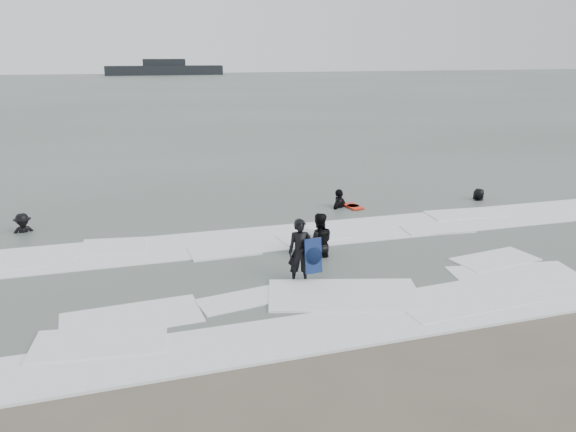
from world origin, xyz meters
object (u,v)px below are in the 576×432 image
object	(u,v)px
surfer_right_near	(339,208)
surfer_right_far	(478,201)
surfer_centre	(300,283)
surfer_breaker	(24,234)
vessel_horizon	(164,69)
surfer_wading	(318,257)

from	to	relation	value
surfer_right_near	surfer_right_far	bearing A→B (deg)	131.50
surfer_centre	surfer_breaker	distance (m)	10.42
surfer_centre	surfer_right_far	size ratio (longest dim) A/B	1.08
surfer_breaker	surfer_right_far	xyz separation A→B (m)	(17.82, -0.62, 0.00)
surfer_right_near	vessel_horizon	distance (m)	138.96
surfer_centre	surfer_wading	bearing A→B (deg)	70.15
surfer_right_near	surfer_wading	bearing A→B (deg)	19.55
surfer_centre	surfer_breaker	bearing A→B (deg)	152.73
surfer_centre	surfer_right_near	bearing A→B (deg)	74.00
surfer_right_near	vessel_horizon	size ratio (longest dim) A/B	0.06
surfer_centre	surfer_right_near	size ratio (longest dim) A/B	0.94
surfer_centre	vessel_horizon	bearing A→B (deg)	100.20
surfer_wading	vessel_horizon	xyz separation A→B (m)	(6.99, 143.94, 1.56)
surfer_centre	surfer_wading	xyz separation A→B (m)	(1.16, 1.76, 0.00)
surfer_wading	surfer_right_far	world-z (taller)	surfer_wading
surfer_centre	surfer_breaker	xyz separation A→B (m)	(-7.90, 6.79, 0.00)
surfer_wading	surfer_right_far	distance (m)	9.81
surfer_right_near	surfer_right_far	size ratio (longest dim) A/B	1.15
surfer_right_near	vessel_horizon	xyz separation A→B (m)	(4.31, 138.88, 1.56)
surfer_right_near	surfer_right_far	xyz separation A→B (m)	(6.07, -0.64, 0.00)
surfer_right_far	vessel_horizon	world-z (taller)	vessel_horizon
surfer_right_near	surfer_right_far	world-z (taller)	surfer_right_near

